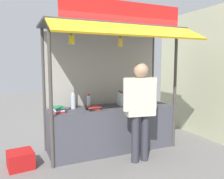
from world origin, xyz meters
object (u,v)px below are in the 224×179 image
at_px(water_bottle_center, 89,101).
at_px(water_bottle_mid_left, 73,101).
at_px(water_bottle_back_right, 142,98).
at_px(magazine_stack_far_right, 147,103).
at_px(magazine_stack_back_left, 93,108).
at_px(banana_bunch_rightmost, 72,39).
at_px(banana_bunch_inner_right, 120,42).
at_px(water_bottle_right, 119,98).
at_px(water_bottle_front_right, 122,99).
at_px(magazine_stack_far_left, 59,109).
at_px(plastic_crate, 21,160).
at_px(vendor_person, 140,103).

bearing_deg(water_bottle_center, water_bottle_mid_left, -174.67).
height_order(water_bottle_back_right, water_bottle_center, water_bottle_back_right).
distance_m(magazine_stack_far_right, magazine_stack_back_left, 1.15).
relative_size(water_bottle_mid_left, magazine_stack_far_right, 1.17).
distance_m(magazine_stack_far_right, banana_bunch_rightmost, 2.04).
distance_m(water_bottle_mid_left, banana_bunch_inner_right, 1.42).
bearing_deg(water_bottle_center, water_bottle_right, -2.34).
bearing_deg(banana_bunch_inner_right, water_bottle_mid_left, 137.50).
height_order(water_bottle_center, banana_bunch_inner_right, banana_bunch_inner_right).
bearing_deg(water_bottle_front_right, water_bottle_back_right, 3.07).
bearing_deg(water_bottle_right, magazine_stack_far_left, -171.54).
xyz_separation_m(water_bottle_back_right, water_bottle_front_right, (-0.51, -0.03, 0.02)).
bearing_deg(magazine_stack_far_right, magazine_stack_back_left, 177.89).
distance_m(water_bottle_mid_left, magazine_stack_far_left, 0.38).
relative_size(water_bottle_mid_left, magazine_stack_back_left, 1.16).
bearing_deg(banana_bunch_rightmost, water_bottle_back_right, 18.07).
xyz_separation_m(magazine_stack_far_left, banana_bunch_rightmost, (0.15, -0.44, 1.19)).
bearing_deg(banana_bunch_rightmost, water_bottle_mid_left, 75.48).
distance_m(magazine_stack_back_left, banana_bunch_rightmost, 1.35).
distance_m(magazine_stack_far_left, plastic_crate, 1.02).
xyz_separation_m(water_bottle_front_right, plastic_crate, (-1.94, -0.19, -0.85)).
bearing_deg(water_bottle_back_right, magazine_stack_back_left, -172.87).
bearing_deg(water_bottle_center, banana_bunch_inner_right, -60.80).
bearing_deg(plastic_crate, water_bottle_center, 14.75).
distance_m(water_bottle_right, vendor_person, 0.88).
height_order(water_bottle_right, water_bottle_mid_left, water_bottle_mid_left).
xyz_separation_m(water_bottle_right, magazine_stack_far_right, (0.49, -0.29, -0.10)).
bearing_deg(magazine_stack_far_left, water_bottle_front_right, 2.83).
distance_m(magazine_stack_far_left, vendor_person, 1.44).
bearing_deg(banana_bunch_rightmost, water_bottle_front_right, 24.20).
bearing_deg(water_bottle_back_right, water_bottle_front_right, -176.93).
distance_m(water_bottle_front_right, vendor_person, 0.75).
bearing_deg(magazine_stack_back_left, plastic_crate, -176.94).
bearing_deg(magazine_stack_far_left, water_bottle_right, 8.46).
distance_m(water_bottle_back_right, vendor_person, 0.94).
distance_m(banana_bunch_inner_right, banana_bunch_rightmost, 0.85).
xyz_separation_m(water_bottle_mid_left, magazine_stack_far_right, (1.46, -0.28, -0.10)).
bearing_deg(water_bottle_back_right, water_bottle_mid_left, 176.16).
bearing_deg(vendor_person, water_bottle_back_right, -114.23).
bearing_deg(water_bottle_right, plastic_crate, -170.86).
xyz_separation_m(water_bottle_right, banana_bunch_rightmost, (-1.14, -0.63, 1.09)).
xyz_separation_m(water_bottle_mid_left, plastic_crate, (-0.98, -0.31, -0.86)).
height_order(magazine_stack_far_right, magazine_stack_back_left, magazine_stack_far_right).
distance_m(vendor_person, plastic_crate, 2.20).
distance_m(water_bottle_mid_left, magazine_stack_far_right, 1.49).
xyz_separation_m(water_bottle_mid_left, water_bottle_back_right, (1.46, -0.10, -0.02)).
relative_size(water_bottle_mid_left, water_bottle_front_right, 1.04).
distance_m(water_bottle_mid_left, vendor_person, 1.29).
height_order(water_bottle_right, water_bottle_front_right, water_bottle_right).
height_order(water_bottle_front_right, vendor_person, vendor_person).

